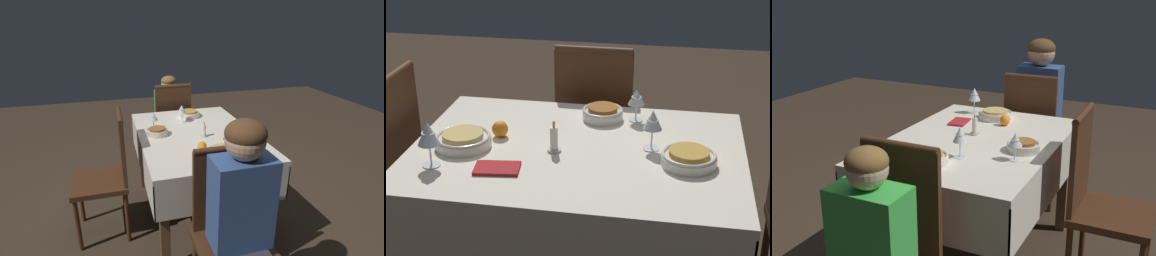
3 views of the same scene
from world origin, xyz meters
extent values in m
plane|color=#3D2D21|center=(0.00, 0.00, 0.00)|extent=(8.00, 8.00, 0.00)
cube|color=silver|center=(0.00, 0.00, 0.73)|extent=(1.26, 0.89, 0.04)
cube|color=silver|center=(0.00, 0.44, 0.59)|extent=(1.26, 0.01, 0.25)
cube|color=silver|center=(0.00, -0.44, 0.59)|extent=(1.26, 0.01, 0.25)
cube|color=silver|center=(0.63, 0.00, 0.59)|extent=(0.01, 0.89, 0.25)
cube|color=silver|center=(-0.63, 0.00, 0.59)|extent=(0.01, 0.89, 0.25)
cube|color=brown|center=(0.56, 0.38, 0.35)|extent=(0.06, 0.06, 0.71)
cube|color=brown|center=(-0.56, 0.38, 0.35)|extent=(0.06, 0.06, 0.71)
cube|color=brown|center=(0.56, -0.38, 0.35)|extent=(0.06, 0.06, 0.71)
cube|color=brown|center=(-0.56, -0.38, 0.35)|extent=(0.06, 0.06, 0.71)
cube|color=#472816|center=(0.95, -0.07, 0.44)|extent=(0.40, 0.40, 0.04)
cube|color=#472816|center=(0.76, -0.07, 0.71)|extent=(0.03, 0.37, 0.49)
cylinder|color=#472816|center=(0.76, -0.07, 0.96)|extent=(0.04, 0.36, 0.04)
cylinder|color=#472816|center=(0.77, 0.11, 0.21)|extent=(0.03, 0.03, 0.42)
cube|color=#472816|center=(-0.95, -0.01, 0.44)|extent=(0.40, 0.40, 0.04)
cube|color=#472816|center=(-0.76, -0.01, 0.71)|extent=(0.03, 0.37, 0.49)
cylinder|color=#472816|center=(-0.76, -0.01, 0.96)|extent=(0.04, 0.36, 0.04)
cylinder|color=#472816|center=(-1.12, 0.16, 0.21)|extent=(0.03, 0.03, 0.42)
cylinder|color=#472816|center=(-1.12, -0.19, 0.21)|extent=(0.03, 0.03, 0.42)
cylinder|color=#472816|center=(-0.77, 0.16, 0.21)|extent=(0.03, 0.03, 0.42)
cylinder|color=#472816|center=(-0.77, -0.19, 0.21)|extent=(0.03, 0.03, 0.42)
cube|color=#472816|center=(0.02, -0.76, 0.44)|extent=(0.40, 0.40, 0.04)
cube|color=#472816|center=(0.02, -0.58, 0.71)|extent=(0.37, 0.03, 0.49)
cylinder|color=#472816|center=(0.02, -0.58, 0.96)|extent=(0.36, 0.04, 0.04)
cylinder|color=#472816|center=(-0.15, -0.94, 0.21)|extent=(0.03, 0.03, 0.42)
cylinder|color=#472816|center=(0.20, -0.94, 0.21)|extent=(0.03, 0.03, 0.42)
cylinder|color=#472816|center=(-0.15, -0.59, 0.21)|extent=(0.03, 0.03, 0.42)
cylinder|color=#472816|center=(0.20, -0.59, 0.21)|extent=(0.03, 0.03, 0.42)
cube|color=#38568E|center=(0.98, -0.07, 0.76)|extent=(0.18, 0.30, 0.48)
sphere|color=#D6A884|center=(0.98, -0.07, 1.09)|extent=(0.19, 0.19, 0.19)
ellipsoid|color=brown|center=(0.98, -0.07, 1.13)|extent=(0.19, 0.19, 0.13)
cube|color=#383342|center=(-1.15, -0.01, 0.23)|extent=(0.14, 0.22, 0.46)
cube|color=#383342|center=(-1.06, -0.01, 0.49)|extent=(0.31, 0.24, 0.06)
cube|color=green|center=(-0.98, -0.01, 0.69)|extent=(0.18, 0.30, 0.34)
sphere|color=beige|center=(-0.98, -0.01, 0.94)|extent=(0.16, 0.16, 0.16)
ellipsoid|color=brown|center=(-0.98, -0.01, 0.97)|extent=(0.16, 0.16, 0.11)
cylinder|color=silver|center=(0.43, 0.05, 0.76)|extent=(0.21, 0.21, 0.04)
torus|color=silver|center=(0.43, 0.05, 0.79)|extent=(0.21, 0.21, 0.01)
cylinder|color=tan|center=(0.43, 0.05, 0.79)|extent=(0.15, 0.15, 0.02)
cylinder|color=white|center=(0.49, 0.23, 0.75)|extent=(0.07, 0.07, 0.00)
cylinder|color=white|center=(0.49, 0.23, 0.79)|extent=(0.01, 0.01, 0.08)
cone|color=white|center=(0.49, 0.23, 0.87)|extent=(0.08, 0.08, 0.08)
cylinder|color=white|center=(0.49, 0.23, 0.86)|extent=(0.05, 0.05, 0.04)
cylinder|color=silver|center=(-0.42, 0.06, 0.76)|extent=(0.20, 0.20, 0.04)
torus|color=silver|center=(-0.42, 0.06, 0.79)|extent=(0.20, 0.20, 0.01)
cylinder|color=gold|center=(-0.42, 0.06, 0.79)|extent=(0.14, 0.14, 0.02)
cylinder|color=white|center=(-0.28, -0.05, 0.75)|extent=(0.06, 0.06, 0.00)
cylinder|color=white|center=(-0.28, -0.05, 0.79)|extent=(0.01, 0.01, 0.08)
cone|color=white|center=(-0.28, -0.05, 0.87)|extent=(0.07, 0.07, 0.07)
cylinder|color=white|center=(-0.28, -0.05, 0.85)|extent=(0.04, 0.04, 0.03)
cylinder|color=silver|center=(-0.06, -0.30, 0.76)|extent=(0.17, 0.17, 0.04)
torus|color=silver|center=(-0.06, -0.30, 0.79)|extent=(0.17, 0.17, 0.01)
cylinder|color=#995B28|center=(-0.06, -0.30, 0.79)|extent=(0.12, 0.12, 0.02)
cylinder|color=white|center=(-0.20, -0.30, 0.75)|extent=(0.06, 0.06, 0.00)
cylinder|color=white|center=(-0.20, -0.30, 0.78)|extent=(0.01, 0.01, 0.07)
cone|color=white|center=(-0.20, -0.30, 0.85)|extent=(0.07, 0.07, 0.07)
cylinder|color=white|center=(-0.20, -0.30, 0.84)|extent=(0.04, 0.04, 0.03)
cylinder|color=beige|center=(0.08, 0.04, 0.75)|extent=(0.05, 0.05, 0.01)
cylinder|color=white|center=(0.08, 0.04, 0.80)|extent=(0.03, 0.03, 0.09)
ellipsoid|color=#F9C64C|center=(0.08, 0.04, 0.85)|extent=(0.01, 0.01, 0.03)
sphere|color=orange|center=(0.32, -0.05, 0.78)|extent=(0.06, 0.06, 0.06)
cube|color=#AD2328|center=(0.25, 0.22, 0.75)|extent=(0.17, 0.12, 0.01)
camera|label=1|loc=(2.10, -0.64, 1.62)|focal=28.00mm
camera|label=2|loc=(-0.35, 1.97, 1.73)|focal=55.00mm
camera|label=3|loc=(-2.28, -1.03, 1.61)|focal=45.00mm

